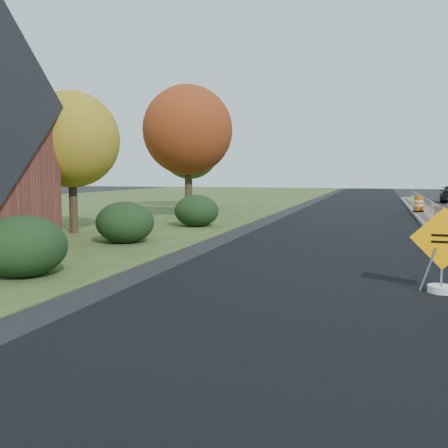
% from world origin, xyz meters
% --- Properties ---
extents(grass_verge_near, '(30.00, 120.00, 0.03)m').
position_xyz_m(grass_verge_near, '(-24.00, 10.00, 0.01)').
color(grass_verge_near, '#374B20').
rests_on(grass_verge_near, ground).
extents(milled_overlay, '(7.20, 120.00, 0.01)m').
position_xyz_m(milled_overlay, '(-4.40, 10.00, 0.01)').
color(milled_overlay, black).
rests_on(milled_overlay, ground).
extents(median, '(1.60, 55.00, 0.23)m').
position_xyz_m(median, '(0.00, 8.00, 0.11)').
color(median, gray).
rests_on(median, ground).
extents(guardrail, '(0.10, 46.15, 0.72)m').
position_xyz_m(guardrail, '(0.00, 9.00, 0.73)').
color(guardrail, silver).
rests_on(guardrail, median).
extents(hedge_south, '(2.09, 2.09, 1.52)m').
position_xyz_m(hedge_south, '(-11.00, -6.00, 0.76)').
color(hedge_south, black).
rests_on(hedge_south, ground).
extents(hedge_mid, '(2.09, 2.09, 1.52)m').
position_xyz_m(hedge_mid, '(-11.50, 0.00, 0.76)').
color(hedge_mid, black).
rests_on(hedge_mid, ground).
extents(hedge_north, '(2.09, 2.09, 1.52)m').
position_xyz_m(hedge_north, '(-11.00, 6.00, 0.76)').
color(hedge_north, black).
rests_on(hedge_north, ground).
extents(tree_near_yellow, '(3.96, 3.96, 5.88)m').
position_xyz_m(tree_near_yellow, '(-15.00, 2.00, 3.89)').
color(tree_near_yellow, '#473523').
rests_on(tree_near_yellow, ground).
extents(tree_near_red, '(4.95, 4.95, 7.35)m').
position_xyz_m(tree_near_red, '(-13.00, 10.00, 4.86)').
color(tree_near_red, '#473523').
rests_on(tree_near_red, ground).
extents(tree_near_back, '(4.29, 4.29, 6.37)m').
position_xyz_m(tree_near_back, '(-16.00, 18.00, 4.21)').
color(tree_near_back, '#473523').
rests_on(tree_near_back, ground).
extents(caution_sign, '(1.32, 0.55, 1.82)m').
position_xyz_m(caution_sign, '(-1.48, -4.76, 0.46)').
color(caution_sign, white).
rests_on(caution_sign, ground).
extents(barrel_median_far, '(0.63, 0.63, 0.92)m').
position_xyz_m(barrel_median_far, '(-0.55, 15.72, 0.67)').
color(barrel_median_far, black).
rests_on(barrel_median_far, median).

